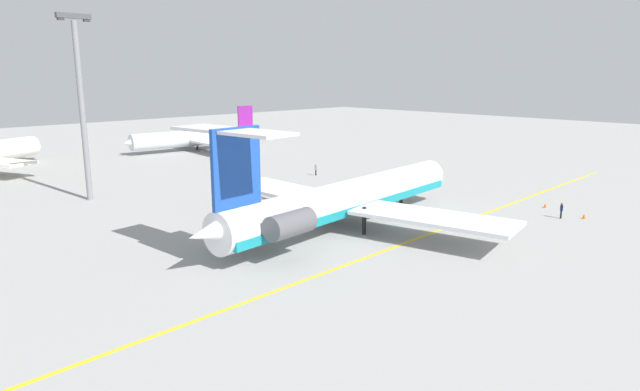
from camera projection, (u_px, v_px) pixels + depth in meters
The scene contains 9 objects.
ground at pixel (423, 240), 52.68m from camera, with size 295.68×295.68×0.00m, color gray.
main_jetliner at pixel (341, 199), 55.73m from camera, with size 39.02×34.50×11.36m.
airliner_mid_left at pixel (193, 138), 112.84m from camera, with size 28.75×28.48×8.59m.
ground_crew_near_nose at pixel (316, 168), 85.49m from camera, with size 0.28×0.44×1.76m.
ground_crew_near_tail at pixel (562, 209), 60.24m from camera, with size 0.28×0.39×1.75m.
safety_cone_nose at pixel (584, 216), 60.30m from camera, with size 0.40×0.40×0.55m, color #EA590F.
safety_cone_wingtip at pixel (545, 205), 65.25m from camera, with size 0.40×0.40×0.55m, color #EA590F.
taxiway_centreline at pixel (407, 242), 51.93m from camera, with size 104.00×0.36×0.01m, color gold.
light_mast at pixel (81, 100), 66.69m from camera, with size 4.00×0.70×22.32m.
Camera 1 is at (-42.44, -29.07, 15.57)m, focal length 31.12 mm.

